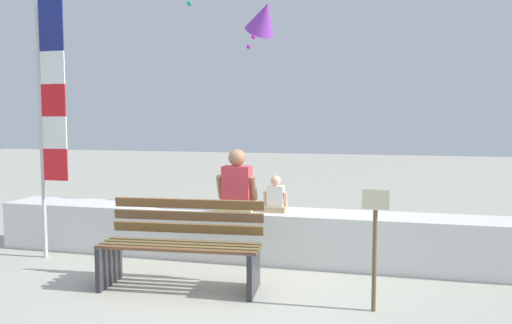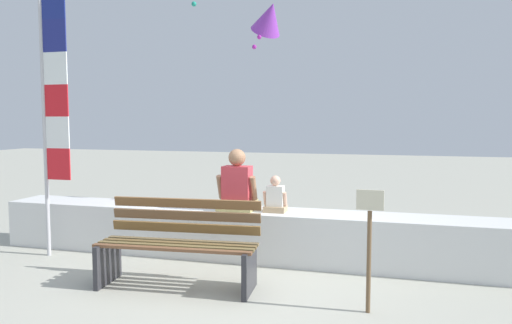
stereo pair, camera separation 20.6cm
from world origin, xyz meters
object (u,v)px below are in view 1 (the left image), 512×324
person_child (276,198)px  sign_post (375,238)px  flag_banner (48,100)px  kite_purple (263,18)px  person_adult (237,186)px  park_bench (182,247)px

person_child → sign_post: 1.79m
flag_banner → kite_purple: 4.34m
sign_post → person_adult: bearing=141.2°
flag_banner → kite_purple: bearing=62.1°
person_child → sign_post: size_ratio=0.40×
person_adult → person_child: 0.50m
sign_post → kite_purple: bearing=114.9°
park_bench → person_adult: size_ratio=2.23×
person_adult → sign_post: size_ratio=0.68×
sign_post → person_child: bearing=131.4°
kite_purple → flag_banner: bearing=-117.9°
person_adult → kite_purple: (-0.36, 3.03, 2.66)m
person_child → flag_banner: bearing=-169.0°
park_bench → sign_post: size_ratio=1.52×
park_bench → person_adult: (0.28, 1.12, 0.49)m
sign_post → park_bench: bearing=173.6°
kite_purple → sign_post: size_ratio=0.86×
park_bench → person_adult: 1.26m
person_adult → kite_purple: 4.05m
flag_banner → person_adult: bearing=13.3°
park_bench → kite_purple: 5.22m
park_bench → flag_banner: (-1.97, 0.59, 1.55)m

